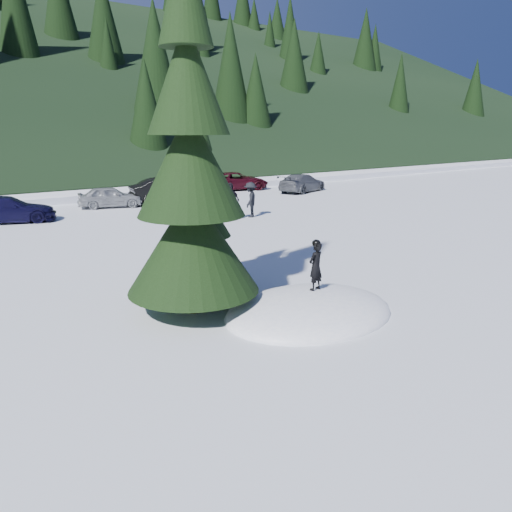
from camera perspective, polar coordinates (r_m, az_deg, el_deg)
ground at (r=12.44m, az=6.10°, el=-6.52°), size 200.00×200.00×0.00m
snow_mound at (r=12.44m, az=6.10°, el=-6.52°), size 4.48×3.52×0.96m
spruce_tall at (r=11.82m, az=-7.51°, el=8.93°), size 3.20×3.20×8.60m
spruce_short at (r=13.68m, az=-6.58°, el=4.55°), size 2.20×2.20×5.37m
child_skier at (r=12.49m, az=6.83°, el=-1.18°), size 0.49×0.36×1.22m
adult_0 at (r=23.70m, az=-5.59°, el=5.70°), size 1.04×0.96×1.71m
adult_1 at (r=24.50m, az=-2.91°, el=6.22°), size 1.15×0.62×1.87m
adult_2 at (r=25.48m, az=-0.62°, el=6.45°), size 1.30×1.26×1.78m
car_3 at (r=26.79m, az=-26.57°, el=4.78°), size 4.70×3.00×1.27m
car_4 at (r=29.84m, az=-16.33°, el=6.51°), size 3.84×2.47×1.22m
car_5 at (r=30.77m, az=-9.88°, el=7.39°), size 4.87×2.44×1.53m
car_6 at (r=36.99m, az=-2.22°, el=8.57°), size 5.09×3.38×1.30m
car_7 at (r=35.93m, az=5.31°, el=8.32°), size 4.72×3.05×1.27m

